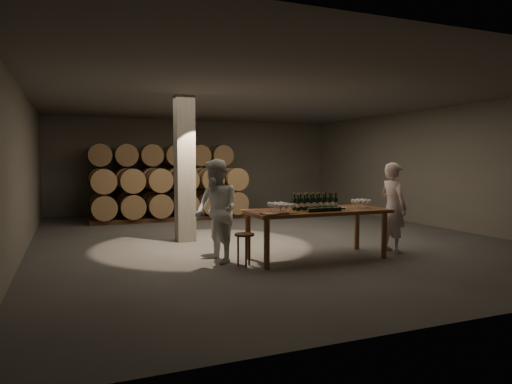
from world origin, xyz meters
name	(u,v)px	position (x,y,z in m)	size (l,w,h in m)	color
room	(185,169)	(-1.80, 0.20, 1.60)	(12.00, 12.00, 12.00)	#494745
tasting_table	(317,215)	(0.00, -2.50, 0.80)	(2.60, 1.10, 0.90)	brown
barrel_stack_back	(163,179)	(-1.35, 5.20, 1.20)	(4.70, 0.95, 2.31)	#54311D
barrel_stack_front	(172,193)	(-1.35, 3.80, 0.83)	(4.70, 0.95, 1.57)	#54311D
bottle_cluster	(315,203)	(-0.01, -2.47, 1.01)	(0.86, 0.23, 0.31)	black
lying_bottles	(325,209)	(-0.03, -2.85, 0.94)	(0.76, 0.08, 0.08)	black
glass_cluster_left	(280,205)	(-0.80, -2.64, 1.02)	(0.30, 0.52, 0.17)	silver
glass_cluster_right	(361,201)	(0.94, -2.54, 1.02)	(0.30, 0.30, 0.17)	silver
plate	(341,208)	(0.49, -2.54, 0.91)	(0.25, 0.25, 0.01)	white
notebook_near	(280,213)	(-0.91, -2.89, 0.92)	(0.24, 0.19, 0.03)	brown
notebook_corner	(269,214)	(-1.12, -2.90, 0.91)	(0.23, 0.29, 0.03)	brown
pen	(294,214)	(-0.68, -2.94, 0.91)	(0.01, 0.01, 0.12)	black
stool	(244,239)	(-1.44, -2.59, 0.46)	(0.34, 0.34, 0.56)	#54311D
person_man	(393,207)	(1.69, -2.54, 0.88)	(0.64, 0.42, 1.75)	#F5D4D9
person_woman	(217,211)	(-1.79, -2.11, 0.91)	(0.89, 0.69, 1.82)	silver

